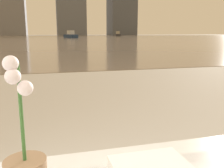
{
  "coord_description": "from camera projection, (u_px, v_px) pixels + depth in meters",
  "views": [
    {
      "loc": [
        -0.43,
        0.09,
        1.07
      ],
      "look_at": [
        0.14,
        2.19,
        0.63
      ],
      "focal_mm": 40.0,
      "sensor_mm": 36.0,
      "label": 1
    }
  ],
  "objects": [
    {
      "name": "harbor_boat_3",
      "position": [
        118.0,
        34.0,
        81.59
      ],
      "size": [
        2.24,
        4.58,
        1.65
      ],
      "color": "#2D2D33",
      "rests_on": "harbor_water"
    },
    {
      "name": "harbor_water",
      "position": [
        46.0,
        38.0,
        58.91
      ],
      "size": [
        180.0,
        110.0,
        0.01
      ],
      "color": "gray",
      "rests_on": "ground_plane"
    },
    {
      "name": "potted_orchid",
      "position": [
        25.0,
        160.0,
        0.83
      ],
      "size": [
        0.14,
        0.14,
        0.45
      ],
      "color": "#8C6B4C",
      "rests_on": "bathtub"
    },
    {
      "name": "skyline_tower_3",
      "position": [
        122.0,
        1.0,
        117.8
      ],
      "size": [
        11.9,
        12.22,
        31.63
      ],
      "color": "#4C515B",
      "rests_on": "ground_plane"
    },
    {
      "name": "harbor_boat_0",
      "position": [
        71.0,
        35.0,
        53.61
      ],
      "size": [
        2.81,
        4.51,
        1.6
      ],
      "color": "navy",
      "rests_on": "harbor_water"
    }
  ]
}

